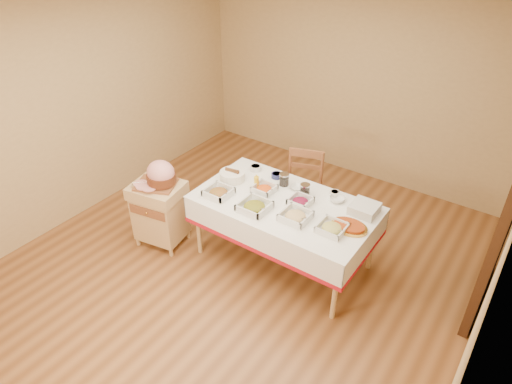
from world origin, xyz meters
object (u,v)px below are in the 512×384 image
dining_table (284,215)px  preserve_jar_left (284,180)px  dining_chair (302,191)px  mustard_bottle (256,182)px  brass_platter (349,226)px  butcher_cart (160,210)px  plate_stack (364,209)px  preserve_jar_right (305,190)px  ham_on_board (160,175)px  bread_basket (232,176)px

dining_table → preserve_jar_left: size_ratio=13.35×
dining_chair → mustard_bottle: dining_chair is taller
dining_table → brass_platter: size_ratio=5.22×
butcher_cart → plate_stack: bearing=21.9°
mustard_bottle → brass_platter: bearing=-4.0°
butcher_cart → preserve_jar_right: preserve_jar_right is taller
preserve_jar_right → dining_chair: bearing=121.3°
ham_on_board → plate_stack: size_ratio=1.69×
preserve_jar_right → ham_on_board: bearing=-152.3°
butcher_cart → mustard_bottle: size_ratio=4.57×
preserve_jar_right → brass_platter: (0.62, -0.24, -0.04)m
dining_table → brass_platter: (0.71, -0.01, 0.18)m
dining_table → mustard_bottle: 0.46m
preserve_jar_right → plate_stack: preserve_jar_right is taller
butcher_cart → ham_on_board: ham_on_board is taller
ham_on_board → preserve_jar_left: 1.31m
dining_chair → brass_platter: bearing=-37.1°
ham_on_board → mustard_bottle: (0.86, 0.54, -0.05)m
preserve_jar_left → plate_stack: bearing=1.3°
dining_chair → preserve_jar_left: bearing=-94.4°
dining_chair → plate_stack: bearing=-21.5°
mustard_bottle → bread_basket: (-0.31, -0.02, -0.02)m
ham_on_board → mustard_bottle: size_ratio=2.62×
butcher_cart → preserve_jar_right: (1.39, 0.74, 0.39)m
ham_on_board → dining_table: bearing=21.0°
ham_on_board → preserve_jar_right: 1.53m
preserve_jar_left → mustard_bottle: size_ratio=0.82×
butcher_cart → mustard_bottle: mustard_bottle is taller
preserve_jar_right → mustard_bottle: size_ratio=0.80×
bread_basket → plate_stack: 1.44m
plate_stack → butcher_cart: bearing=-158.1°
ham_on_board → dining_chair: bearing=45.7°
ham_on_board → plate_stack: 2.12m
dining_chair → plate_stack: size_ratio=3.73×
ham_on_board → preserve_jar_left: (1.07, 0.76, -0.06)m
mustard_bottle → brass_platter: size_ratio=0.48×
dining_chair → preserve_jar_right: 0.58m
preserve_jar_left → bread_basket: preserve_jar_left is taller
mustard_bottle → butcher_cart: bearing=-147.4°
preserve_jar_left → dining_table: bearing=-56.3°
butcher_cart → brass_platter: 2.10m
preserve_jar_right → mustard_bottle: 0.52m
dining_table → ham_on_board: ham_on_board is taller
ham_on_board → bread_basket: (0.55, 0.52, -0.07)m
preserve_jar_left → preserve_jar_right: 0.28m
preserve_jar_left → brass_platter: bearing=-17.9°
plate_stack → brass_platter: bearing=-91.7°
ham_on_board → brass_platter: (1.97, 0.47, -0.10)m
butcher_cart → dining_chair: size_ratio=0.79×
dining_chair → brass_platter: (0.87, -0.66, 0.29)m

